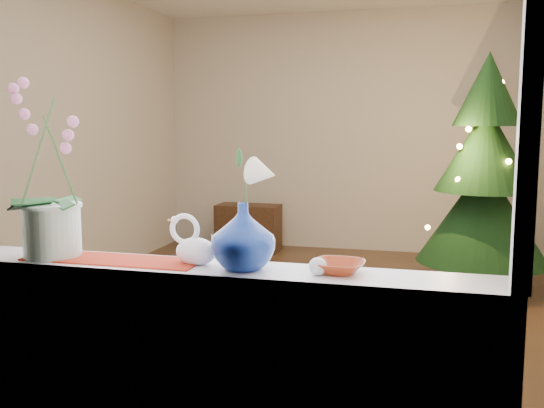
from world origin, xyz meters
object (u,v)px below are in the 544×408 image
(swan, at_px, (196,241))
(xmas_tree, at_px, (485,172))
(blue_vase, at_px, (243,231))
(orchid_pot, at_px, (49,168))
(side_table, at_px, (248,228))
(amber_dish, at_px, (339,268))
(paperweight, at_px, (318,266))

(swan, height_order, xmas_tree, xmas_tree)
(blue_vase, height_order, xmas_tree, xmas_tree)
(blue_vase, bearing_deg, swan, 172.43)
(orchid_pot, bearing_deg, side_table, 97.09)
(amber_dish, bearing_deg, blue_vase, -175.52)
(blue_vase, xyz_separation_m, paperweight, (0.28, -0.02, -0.11))
(swan, xyz_separation_m, amber_dish, (0.54, 0.00, -0.07))
(side_table, bearing_deg, paperweight, -69.20)
(amber_dish, xyz_separation_m, xmas_tree, (0.76, 3.45, 0.09))
(amber_dish, height_order, xmas_tree, xmas_tree)
(swan, xyz_separation_m, blue_vase, (0.19, -0.03, 0.05))
(paperweight, bearing_deg, side_table, 109.85)
(orchid_pot, xyz_separation_m, side_table, (-0.56, 4.48, -1.00))
(amber_dish, relative_size, xmas_tree, 0.08)
(paperweight, bearing_deg, blue_vase, 175.45)
(swan, bearing_deg, side_table, 116.96)
(paperweight, xyz_separation_m, xmas_tree, (0.82, 3.50, 0.08))
(paperweight, bearing_deg, swan, 174.21)
(paperweight, relative_size, amber_dish, 0.41)
(xmas_tree, bearing_deg, blue_vase, -107.56)
(orchid_pot, distance_m, paperweight, 1.12)
(orchid_pot, distance_m, amber_dish, 1.18)
(xmas_tree, bearing_deg, amber_dish, -102.37)
(blue_vase, distance_m, amber_dish, 0.37)
(side_table, bearing_deg, blue_vase, -72.31)
(xmas_tree, height_order, side_table, xmas_tree)
(blue_vase, relative_size, paperweight, 4.40)
(orchid_pot, height_order, paperweight, orchid_pot)
(orchid_pot, bearing_deg, paperweight, -1.33)
(orchid_pot, relative_size, paperweight, 11.07)
(orchid_pot, xyz_separation_m, paperweight, (1.07, -0.02, -0.32))
(orchid_pot, bearing_deg, amber_dish, 1.22)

